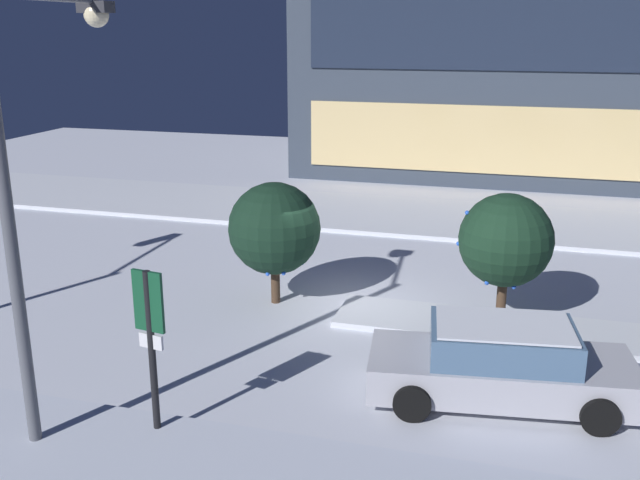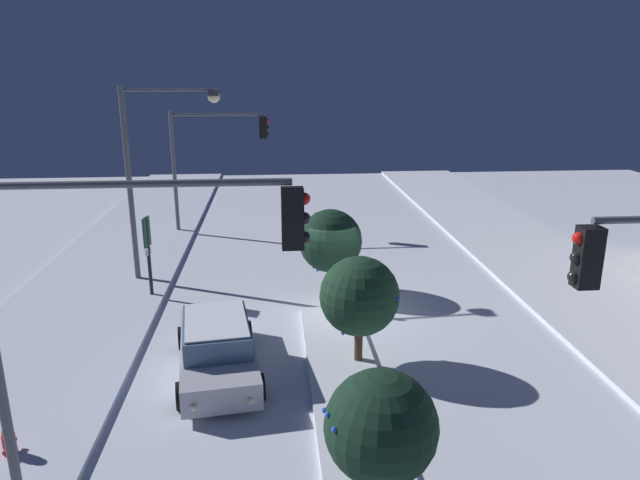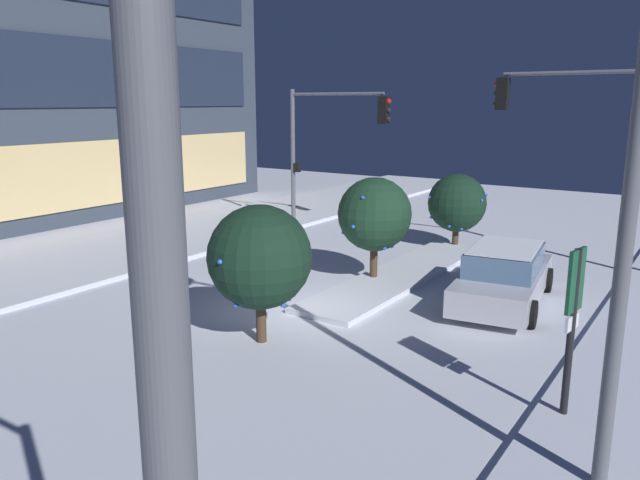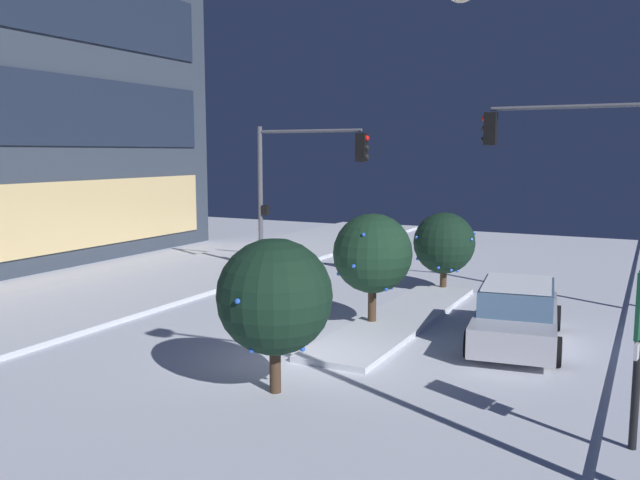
% 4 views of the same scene
% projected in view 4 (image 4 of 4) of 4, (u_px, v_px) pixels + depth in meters
% --- Properties ---
extents(ground, '(52.00, 52.00, 0.00)m').
position_uv_depth(ground, '(305.00, 364.00, 14.39)').
color(ground, silver).
extents(curb_strip_far, '(52.00, 5.20, 0.14)m').
position_uv_depth(curb_strip_far, '(30.00, 316.00, 18.30)').
color(curb_strip_far, silver).
rests_on(curb_strip_far, ground).
extents(median_strip, '(9.00, 1.80, 0.14)m').
position_uv_depth(median_strip, '(400.00, 318.00, 18.07)').
color(median_strip, silver).
rests_on(median_strip, ground).
extents(car_near, '(4.94, 2.53, 1.49)m').
position_uv_depth(car_near, '(517.00, 314.00, 15.89)').
color(car_near, '#B7B7C1').
rests_on(car_near, ground).
extents(traffic_light_corner_near_left, '(0.32, 4.62, 5.82)m').
position_uv_depth(traffic_light_corner_near_left, '(198.00, 280.00, 2.60)').
color(traffic_light_corner_near_left, '#565960').
rests_on(traffic_light_corner_near_left, ground).
extents(traffic_light_corner_far_right, '(0.32, 4.57, 5.55)m').
position_uv_depth(traffic_light_corner_far_right, '(302.00, 173.00, 24.26)').
color(traffic_light_corner_far_right, '#565960').
rests_on(traffic_light_corner_far_right, ground).
extents(traffic_light_corner_near_right, '(0.32, 5.32, 6.10)m').
position_uv_depth(traffic_light_corner_near_right, '(587.00, 162.00, 19.13)').
color(traffic_light_corner_near_right, '#565960').
rests_on(traffic_light_corner_near_right, ground).
extents(street_lamp_arched, '(0.60, 3.44, 7.09)m').
position_uv_depth(street_lamp_arched, '(635.00, 143.00, 7.86)').
color(street_lamp_arched, '#565960').
rests_on(street_lamp_arched, ground).
extents(parking_info_sign, '(0.55, 0.15, 2.88)m').
position_uv_depth(parking_info_sign, '(639.00, 339.00, 9.74)').
color(parking_info_sign, black).
rests_on(parking_info_sign, ground).
extents(decorated_tree_median, '(2.27, 2.22, 2.99)m').
position_uv_depth(decorated_tree_median, '(275.00, 297.00, 12.46)').
color(decorated_tree_median, '#473323').
rests_on(decorated_tree_median, ground).
extents(decorated_tree_left_of_median, '(2.03, 2.03, 2.63)m').
position_uv_depth(decorated_tree_left_of_median, '(444.00, 243.00, 21.76)').
color(decorated_tree_left_of_median, '#473323').
rests_on(decorated_tree_left_of_median, ground).
extents(decorated_tree_right_of_median, '(2.13, 2.09, 3.01)m').
position_uv_depth(decorated_tree_right_of_median, '(373.00, 253.00, 17.28)').
color(decorated_tree_right_of_median, '#473323').
rests_on(decorated_tree_right_of_median, ground).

